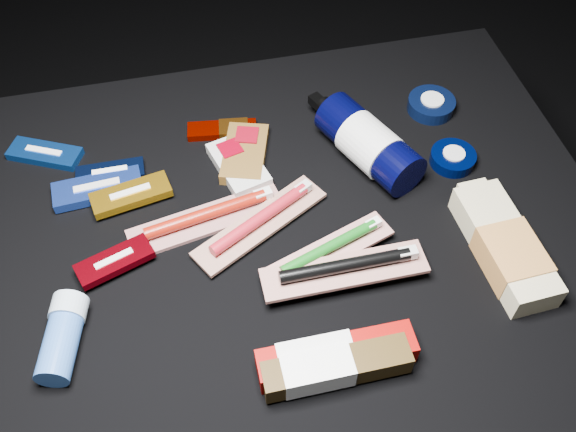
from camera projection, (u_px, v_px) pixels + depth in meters
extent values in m
plane|color=black|center=(282.00, 353.00, 1.25)|extent=(3.00, 3.00, 0.00)
cube|color=black|center=(281.00, 301.00, 1.10)|extent=(0.98, 0.78, 0.40)
cube|color=#0F3D93|center=(45.00, 154.00, 1.02)|extent=(0.12, 0.09, 0.01)
cube|color=white|center=(45.00, 153.00, 1.02)|extent=(0.06, 0.04, 0.02)
cube|color=#2246BA|center=(98.00, 189.00, 0.97)|extent=(0.14, 0.06, 0.02)
cube|color=beige|center=(98.00, 188.00, 0.97)|extent=(0.07, 0.02, 0.02)
cube|color=black|center=(110.00, 173.00, 0.99)|extent=(0.10, 0.04, 0.01)
cube|color=white|center=(110.00, 173.00, 0.99)|extent=(0.05, 0.01, 0.01)
cube|color=#B47E11|center=(131.00, 195.00, 0.96)|extent=(0.12, 0.07, 0.01)
cube|color=silver|center=(131.00, 194.00, 0.96)|extent=(0.06, 0.02, 0.02)
cube|color=#6E020B|center=(115.00, 261.00, 0.89)|extent=(0.11, 0.07, 0.01)
cube|color=silver|center=(115.00, 261.00, 0.89)|extent=(0.05, 0.03, 0.01)
cube|color=brown|center=(245.00, 154.00, 1.02)|extent=(0.10, 0.13, 0.02)
cube|color=maroon|center=(247.00, 139.00, 1.04)|extent=(0.04, 0.04, 0.02)
cube|color=silver|center=(239.00, 165.00, 1.01)|extent=(0.09, 0.13, 0.02)
cube|color=#6E000F|center=(230.00, 152.00, 1.02)|extent=(0.04, 0.04, 0.02)
cube|color=#7D0900|center=(222.00, 130.00, 1.06)|extent=(0.12, 0.05, 0.01)
cube|color=#8F4E13|center=(234.00, 129.00, 1.06)|extent=(0.05, 0.04, 0.01)
cylinder|color=black|center=(369.00, 143.00, 1.00)|extent=(0.14, 0.20, 0.07)
cylinder|color=silver|center=(370.00, 145.00, 0.99)|extent=(0.10, 0.10, 0.08)
cylinder|color=black|center=(327.00, 107.00, 1.05)|extent=(0.03, 0.03, 0.03)
cube|color=black|center=(318.00, 102.00, 1.06)|extent=(0.03, 0.04, 0.02)
cylinder|color=black|center=(431.00, 105.00, 1.09)|extent=(0.08, 0.08, 0.02)
cylinder|color=silver|center=(431.00, 104.00, 1.09)|extent=(0.04, 0.04, 0.02)
cylinder|color=black|center=(453.00, 158.00, 1.01)|extent=(0.07, 0.07, 0.02)
cylinder|color=silver|center=(453.00, 157.00, 1.01)|extent=(0.03, 0.03, 0.02)
cube|color=beige|center=(504.00, 245.00, 0.90)|extent=(0.08, 0.20, 0.04)
cube|color=#BC7B3B|center=(511.00, 257.00, 0.88)|extent=(0.08, 0.10, 0.04)
cube|color=beige|center=(472.00, 192.00, 0.96)|extent=(0.05, 0.02, 0.03)
cylinder|color=#315FAE|center=(60.00, 348.00, 0.80)|extent=(0.06, 0.09, 0.04)
cylinder|color=#A4B8C7|center=(69.00, 309.00, 0.83)|extent=(0.05, 0.04, 0.05)
cube|color=#B1ACA5|center=(207.00, 220.00, 0.95)|extent=(0.24, 0.10, 0.01)
cylinder|color=maroon|center=(206.00, 214.00, 0.94)|extent=(0.18, 0.05, 0.02)
cube|color=silver|center=(263.00, 195.00, 0.96)|extent=(0.03, 0.02, 0.01)
cube|color=#A59F9A|center=(260.00, 224.00, 0.93)|extent=(0.22, 0.15, 0.01)
cylinder|color=maroon|center=(260.00, 218.00, 0.92)|extent=(0.16, 0.10, 0.02)
cube|color=silver|center=(303.00, 188.00, 0.96)|extent=(0.03, 0.02, 0.01)
cube|color=silver|center=(329.00, 252.00, 0.90)|extent=(0.20, 0.11, 0.01)
cylinder|color=#115A15|center=(329.00, 247.00, 0.89)|extent=(0.15, 0.06, 0.02)
cube|color=white|center=(373.00, 224.00, 0.91)|extent=(0.02, 0.02, 0.01)
cube|color=#AEA9A2|center=(344.00, 271.00, 0.87)|extent=(0.23, 0.05, 0.01)
cylinder|color=black|center=(345.00, 265.00, 0.86)|extent=(0.18, 0.02, 0.02)
cube|color=beige|center=(408.00, 253.00, 0.87)|extent=(0.03, 0.01, 0.01)
cube|color=#8A0300|center=(336.00, 356.00, 0.80)|extent=(0.20, 0.05, 0.04)
cube|color=white|center=(316.00, 360.00, 0.79)|extent=(0.09, 0.05, 0.04)
cube|color=#37250B|center=(336.00, 367.00, 0.78)|extent=(0.18, 0.04, 0.03)
cube|color=white|center=(317.00, 371.00, 0.78)|extent=(0.09, 0.04, 0.04)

